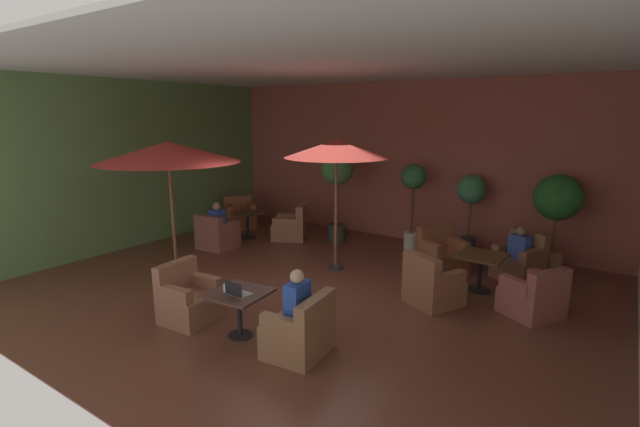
{
  "coord_description": "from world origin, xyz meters",
  "views": [
    {
      "loc": [
        4.55,
        -6.27,
        3.07
      ],
      "look_at": [
        0.0,
        0.41,
        1.3
      ],
      "focal_mm": 25.56,
      "sensor_mm": 36.0,
      "label": 1
    }
  ],
  "objects": [
    {
      "name": "ground_plane",
      "position": [
        0.0,
        0.0,
        -0.01
      ],
      "size": [
        10.05,
        8.26,
        0.02
      ],
      "primitive_type": "cube",
      "color": "brown"
    },
    {
      "name": "armchair_front_left_north",
      "position": [
        -0.71,
        -2.08,
        0.32
      ],
      "size": [
        0.76,
        0.79,
        0.89
      ],
      "color": "brown",
      "rests_on": "ground_plane"
    },
    {
      "name": "patron_with_friend",
      "position": [
        3.02,
        2.64,
        0.68
      ],
      "size": [
        0.41,
        0.33,
        0.6
      ],
      "color": "#344EA6",
      "rests_on": "ground_plane"
    },
    {
      "name": "ceiling_slab",
      "position": [
        0.0,
        0.0,
        3.87
      ],
      "size": [
        10.05,
        8.26,
        0.06
      ],
      "primitive_type": "cube",
      "color": "silver",
      "rests_on": "wall_back_brick"
    },
    {
      "name": "wall_back_brick",
      "position": [
        0.0,
        4.09,
        1.92
      ],
      "size": [
        10.05,
        0.08,
        3.84
      ],
      "primitive_type": "cube",
      "color": "#984E41",
      "rests_on": "ground_plane"
    },
    {
      "name": "patron_blue_shirt",
      "position": [
        -3.19,
        0.87,
        0.72
      ],
      "size": [
        0.35,
        0.26,
        0.65
      ],
      "color": "#2B4399",
      "rests_on": "ground_plane"
    },
    {
      "name": "armchair_front_right_east",
      "position": [
        2.11,
        0.58,
        0.32
      ],
      "size": [
        0.98,
        1.0,
        0.87
      ],
      "color": "brown",
      "rests_on": "ground_plane"
    },
    {
      "name": "wall_left_accent",
      "position": [
        -4.99,
        0.0,
        1.92
      ],
      "size": [
        0.08,
        8.26,
        3.84
      ],
      "primitive_type": "cube",
      "color": "#5D824A",
      "rests_on": "ground_plane"
    },
    {
      "name": "patio_umbrella_tall_red",
      "position": [
        -2.55,
        -0.85,
        2.37
      ],
      "size": [
        2.65,
        2.65,
        2.58
      ],
      "color": "#2D2D2D",
      "rests_on": "ground_plane"
    },
    {
      "name": "armchair_mid_center_south",
      "position": [
        -2.26,
        2.46,
        0.31
      ],
      "size": [
        1.04,
        1.01,
        0.89
      ],
      "color": "#8E5F43",
      "rests_on": "ground_plane"
    },
    {
      "name": "armchair_front_left_east",
      "position": [
        1.28,
        -1.92,
        0.31
      ],
      "size": [
        0.77,
        0.87,
        0.83
      ],
      "color": "brown",
      "rests_on": "ground_plane"
    },
    {
      "name": "open_laptop",
      "position": [
        0.34,
        -2.1,
        0.71
      ],
      "size": [
        0.32,
        0.23,
        0.2
      ],
      "color": "#9EA0A5",
      "rests_on": "cafe_table_front_left"
    },
    {
      "name": "cafe_table_front_left",
      "position": [
        0.29,
        -2.01,
        0.54
      ],
      "size": [
        0.83,
        0.83,
        0.66
      ],
      "color": "black",
      "rests_on": "ground_plane"
    },
    {
      "name": "armchair_front_right_south",
      "position": [
        3.57,
        1.03,
        0.3
      ],
      "size": [
        1.01,
        1.02,
        0.81
      ],
      "color": "#924D46",
      "rests_on": "ground_plane"
    },
    {
      "name": "patron_by_window",
      "position": [
        1.24,
        -1.93,
        0.76
      ],
      "size": [
        0.23,
        0.39,
        0.69
      ],
      "color": "#2748A5",
      "rests_on": "ground_plane"
    },
    {
      "name": "potted_tree_right_corner",
      "position": [
        3.49,
        3.44,
        1.37
      ],
      "size": [
        0.89,
        0.89,
        1.95
      ],
      "color": "#AB6C43",
      "rests_on": "ground_plane"
    },
    {
      "name": "potted_tree_mid_left",
      "position": [
        -1.22,
        2.94,
        1.57
      ],
      "size": [
        0.78,
        0.78,
        2.18
      ],
      "color": "#30352E",
      "rests_on": "ground_plane"
    },
    {
      "name": "potted_tree_mid_right",
      "position": [
        1.79,
        3.61,
        1.27
      ],
      "size": [
        0.63,
        0.63,
        1.79
      ],
      "color": "#333735",
      "rests_on": "ground_plane"
    },
    {
      "name": "patio_umbrella_center_beige",
      "position": [
        -0.13,
        1.17,
        2.4
      ],
      "size": [
        2.02,
        2.02,
        2.59
      ],
      "color": "#2D2D2D",
      "rests_on": "ground_plane"
    },
    {
      "name": "potted_tree_left_corner",
      "position": [
        0.56,
        3.36,
        1.4
      ],
      "size": [
        0.57,
        0.57,
        1.97
      ],
      "color": "silver",
      "rests_on": "ground_plane"
    },
    {
      "name": "armchair_mid_center_east",
      "position": [
        -3.19,
        0.84,
        0.32
      ],
      "size": [
        0.8,
        0.78,
        0.82
      ],
      "color": "brown",
      "rests_on": "ground_plane"
    },
    {
      "name": "iced_drink_cup",
      "position": [
        0.14,
        -2.1,
        0.71
      ],
      "size": [
        0.08,
        0.08,
        0.11
      ],
      "primitive_type": "cylinder",
      "color": "white",
      "rests_on": "cafe_table_front_left"
    },
    {
      "name": "armchair_front_right_north",
      "position": [
        1.66,
        2.28,
        0.32
      ],
      "size": [
        1.06,
        1.06,
        0.86
      ],
      "color": "brown",
      "rests_on": "ground_plane"
    },
    {
      "name": "armchair_mid_center_north",
      "position": [
        -4.15,
        2.58,
        0.32
      ],
      "size": [
        1.06,
        1.06,
        0.85
      ],
      "color": "brown",
      "rests_on": "ground_plane"
    },
    {
      "name": "cafe_table_mid_center",
      "position": [
        -3.25,
        1.94,
        0.47
      ],
      "size": [
        0.66,
        0.66,
        0.66
      ],
      "color": "black",
      "rests_on": "ground_plane"
    },
    {
      "name": "armchair_front_right_west",
      "position": [
        3.04,
        2.68,
        0.33
      ],
      "size": [
        0.96,
        0.96,
        0.89
      ],
      "color": "brown",
      "rests_on": "ground_plane"
    },
    {
      "name": "cafe_table_front_right",
      "position": [
        2.6,
        1.62,
        0.52
      ],
      "size": [
        0.82,
        0.82,
        0.66
      ],
      "color": "black",
      "rests_on": "ground_plane"
    }
  ]
}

